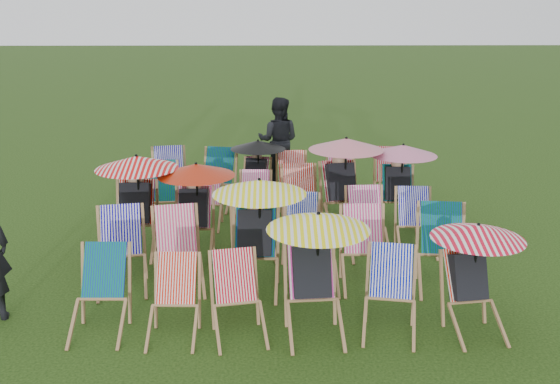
{
  "coord_description": "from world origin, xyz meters",
  "views": [
    {
      "loc": [
        -0.12,
        -8.46,
        3.48
      ],
      "look_at": [
        0.02,
        0.16,
        0.9
      ],
      "focal_mm": 40.0,
      "sensor_mm": 36.0,
      "label": 1
    }
  ],
  "objects_px": {
    "deckchair_0": "(99,294)",
    "deckchair_5": "(474,277)",
    "deckchair_29": "(391,178)",
    "person_rear": "(278,141)"
  },
  "relations": [
    {
      "from": "deckchair_5",
      "to": "deckchair_29",
      "type": "relative_size",
      "value": 1.24
    },
    {
      "from": "deckchair_29",
      "to": "person_rear",
      "type": "xyz_separation_m",
      "value": [
        -2.03,
        1.42,
        0.39
      ]
    },
    {
      "from": "deckchair_0",
      "to": "deckchair_29",
      "type": "bearing_deg",
      "value": 49.47
    },
    {
      "from": "deckchair_5",
      "to": "person_rear",
      "type": "xyz_separation_m",
      "value": [
        -2.06,
        6.08,
        0.24
      ]
    },
    {
      "from": "person_rear",
      "to": "deckchair_5",
      "type": "bearing_deg",
      "value": 119.11
    },
    {
      "from": "deckchair_29",
      "to": "person_rear",
      "type": "height_order",
      "value": "person_rear"
    },
    {
      "from": "deckchair_0",
      "to": "person_rear",
      "type": "distance_m",
      "value": 6.41
    },
    {
      "from": "deckchair_0",
      "to": "deckchair_5",
      "type": "bearing_deg",
      "value": 0.39
    },
    {
      "from": "deckchair_0",
      "to": "person_rear",
      "type": "relative_size",
      "value": 0.52
    },
    {
      "from": "deckchair_5",
      "to": "deckchair_29",
      "type": "distance_m",
      "value": 4.67
    }
  ]
}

